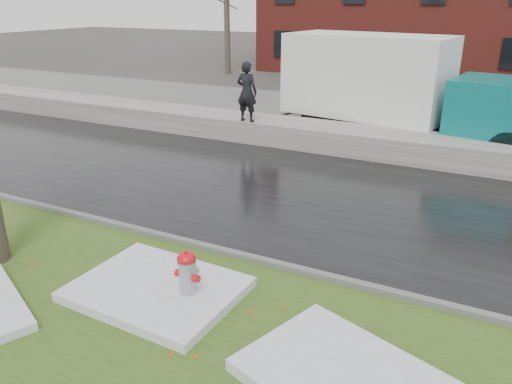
% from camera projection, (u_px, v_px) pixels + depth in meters
% --- Properties ---
extents(ground, '(120.00, 120.00, 0.00)m').
position_uv_depth(ground, '(197.00, 281.00, 8.56)').
color(ground, '#47423D').
rests_on(ground, ground).
extents(verge, '(60.00, 4.50, 0.04)m').
position_uv_depth(verge, '(152.00, 319.00, 7.52)').
color(verge, '#2C4B19').
rests_on(verge, ground).
extents(road, '(60.00, 7.00, 0.03)m').
position_uv_depth(road, '(297.00, 194.00, 12.30)').
color(road, black).
rests_on(road, ground).
extents(parking_lot, '(60.00, 9.00, 0.03)m').
position_uv_depth(parking_lot, '(381.00, 123.00, 19.37)').
color(parking_lot, slate).
rests_on(parking_lot, ground).
extents(curb, '(60.00, 0.15, 0.14)m').
position_uv_depth(curb, '(226.00, 253.00, 9.37)').
color(curb, slate).
rests_on(curb, ground).
extents(snowbank, '(60.00, 1.60, 0.75)m').
position_uv_depth(snowbank, '(349.00, 140.00, 15.66)').
color(snowbank, '#ACA99E').
rests_on(snowbank, ground).
extents(bg_tree_left, '(1.40, 1.62, 6.50)m').
position_uv_depth(bg_tree_left, '(227.00, 19.00, 30.68)').
color(bg_tree_left, brown).
rests_on(bg_tree_left, ground).
extents(bg_tree_center, '(1.40, 1.62, 6.50)m').
position_uv_depth(bg_tree_center, '(341.00, 18.00, 31.49)').
color(bg_tree_center, brown).
rests_on(bg_tree_center, ground).
extents(fire_hydrant, '(0.43, 0.37, 0.90)m').
position_uv_depth(fire_hydrant, '(188.00, 275.00, 7.76)').
color(fire_hydrant, '#9D9FA5').
rests_on(fire_hydrant, verge).
extents(box_truck, '(10.40, 3.74, 3.43)m').
position_uv_depth(box_truck, '(397.00, 87.00, 16.38)').
color(box_truck, black).
rests_on(box_truck, ground).
extents(worker, '(0.71, 0.47, 1.93)m').
position_uv_depth(worker, '(247.00, 92.00, 16.06)').
color(worker, black).
rests_on(worker, snowbank).
extents(snow_patch_near, '(2.68, 2.10, 0.16)m').
position_uv_depth(snow_patch_near, '(157.00, 289.00, 8.11)').
color(snow_patch_near, white).
rests_on(snow_patch_near, verge).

